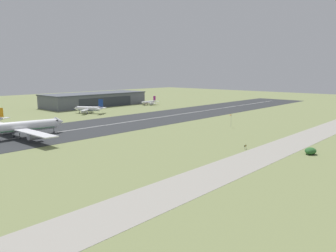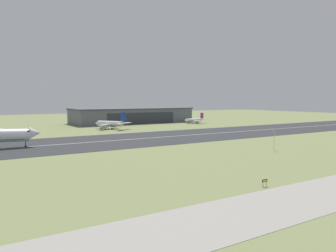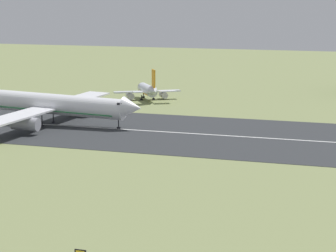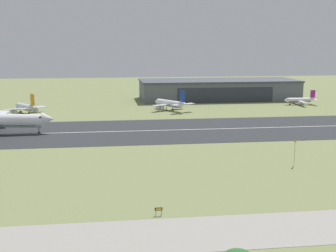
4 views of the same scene
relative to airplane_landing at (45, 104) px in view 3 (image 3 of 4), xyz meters
The scene contains 5 objects.
ground_plane 88.44m from the airplane_landing, 43.77° to the right, with size 658.13×658.13×0.00m, color #7A8451.
runway_strip 63.95m from the airplane_landing, ahead, with size 418.13×48.26×0.06m, color #2B2D30.
runway_centreline 63.95m from the airplane_landing, ahead, with size 376.31×0.70×0.01m, color silver.
airplane_landing is the anchor object (origin of this frame).
airplane_parked_west 49.32m from the airplane_landing, 82.71° to the left, with size 18.95×19.27×9.41m.
Camera 3 is at (24.89, -38.64, 29.57)m, focal length 85.00 mm.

